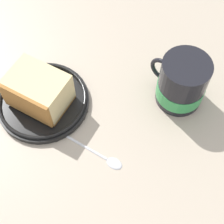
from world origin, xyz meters
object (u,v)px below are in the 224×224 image
cake_slice (38,91)px  teaspoon (104,157)px  tea_mug (182,83)px  small_plate (43,101)px

cake_slice → teaspoon: cake_slice is taller
cake_slice → tea_mug: (16.01, -20.63, 0.13)cm
tea_mug → teaspoon: tea_mug is taller
cake_slice → teaspoon: 16.81cm
small_plate → tea_mug: bearing=-52.7°
cake_slice → teaspoon: (-2.40, -16.08, -4.28)cm
small_plate → teaspoon: (-2.67, -16.11, -0.52)cm
cake_slice → tea_mug: 26.12cm
tea_mug → cake_slice: bearing=127.8°
small_plate → cake_slice: size_ratio=1.59×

